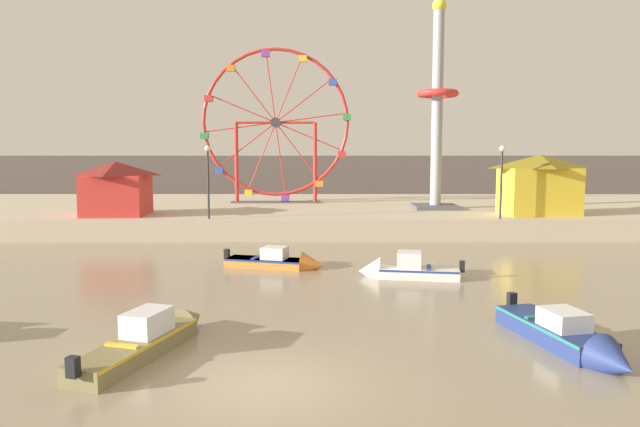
# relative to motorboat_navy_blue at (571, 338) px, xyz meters

# --- Properties ---
(ground_plane) EXTENTS (240.00, 240.00, 0.00)m
(ground_plane) POSITION_rel_motorboat_navy_blue_xyz_m (-7.47, -2.23, -0.32)
(ground_plane) COLOR gray
(quay_promenade) EXTENTS (110.00, 18.88, 1.23)m
(quay_promenade) POSITION_rel_motorboat_navy_blue_xyz_m (-7.47, 26.94, 0.29)
(quay_promenade) COLOR #B7A88E
(quay_promenade) RESTS_ON ground_plane
(distant_town_skyline) EXTENTS (140.00, 3.00, 4.40)m
(distant_town_skyline) POSITION_rel_motorboat_navy_blue_xyz_m (-7.47, 45.58, 1.88)
(distant_town_skyline) COLOR #564C47
(distant_town_skyline) RESTS_ON ground_plane
(motorboat_navy_blue) EXTENTS (2.15, 5.08, 1.25)m
(motorboat_navy_blue) POSITION_rel_motorboat_navy_blue_xyz_m (0.00, 0.00, 0.00)
(motorboat_navy_blue) COLOR navy
(motorboat_navy_blue) RESTS_ON ground_plane
(motorboat_white_red_stripe) EXTENTS (4.19, 1.80, 1.41)m
(motorboat_white_red_stripe) POSITION_rel_motorboat_navy_blue_xyz_m (-3.06, 8.60, -0.02)
(motorboat_white_red_stripe) COLOR silver
(motorboat_white_red_stripe) RESTS_ON ground_plane
(motorboat_olive_wood) EXTENTS (2.50, 5.44, 1.31)m
(motorboat_olive_wood) POSITION_rel_motorboat_navy_blue_xyz_m (-10.52, 0.12, 0.01)
(motorboat_olive_wood) COLOR olive
(motorboat_olive_wood) RESTS_ON ground_plane
(motorboat_orange_hull) EXTENTS (4.51, 2.19, 1.24)m
(motorboat_orange_hull) POSITION_rel_motorboat_navy_blue_xyz_m (-7.93, 10.49, -0.05)
(motorboat_orange_hull) COLOR orange
(motorboat_orange_hull) RESTS_ON ground_plane
(ferris_wheel_red_frame) EXTENTS (10.67, 1.20, 10.92)m
(ferris_wheel_red_frame) POSITION_rel_motorboat_navy_blue_xyz_m (-9.45, 28.13, 6.39)
(ferris_wheel_red_frame) COLOR red
(ferris_wheel_red_frame) RESTS_ON quay_promenade
(drop_tower_steel_tower) EXTENTS (2.80, 2.80, 13.19)m
(drop_tower_steel_tower) POSITION_rel_motorboat_navy_blue_xyz_m (1.16, 23.80, 6.85)
(drop_tower_steel_tower) COLOR #999EA3
(drop_tower_steel_tower) RESTS_ON quay_promenade
(carnival_booth_red_striped) EXTENTS (3.94, 3.97, 3.11)m
(carnival_booth_red_striped) POSITION_rel_motorboat_navy_blue_xyz_m (-18.13, 20.03, 2.53)
(carnival_booth_red_striped) COLOR red
(carnival_booth_red_striped) RESTS_ON quay_promenade
(carnival_booth_yellow_awning) EXTENTS (4.83, 3.35, 3.51)m
(carnival_booth_yellow_awning) POSITION_rel_motorboat_navy_blue_xyz_m (6.54, 20.24, 2.73)
(carnival_booth_yellow_awning) COLOR yellow
(carnival_booth_yellow_awning) RESTS_ON quay_promenade
(promenade_lamp_near) EXTENTS (0.32, 0.32, 4.02)m
(promenade_lamp_near) POSITION_rel_motorboat_navy_blue_xyz_m (-12.44, 18.16, 3.52)
(promenade_lamp_near) COLOR #2D2D33
(promenade_lamp_near) RESTS_ON quay_promenade
(promenade_lamp_far) EXTENTS (0.32, 0.32, 4.01)m
(promenade_lamp_far) POSITION_rel_motorboat_navy_blue_xyz_m (3.64, 18.08, 3.52)
(promenade_lamp_far) COLOR #2D2D33
(promenade_lamp_far) RESTS_ON quay_promenade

